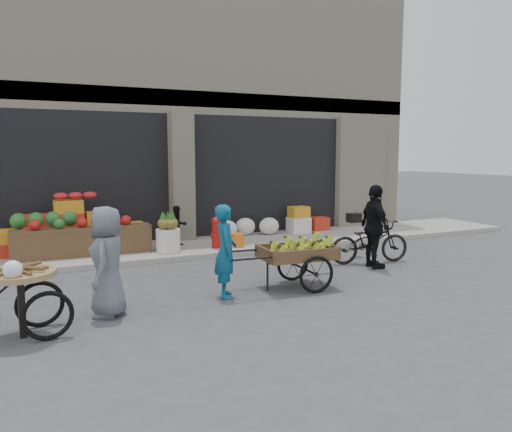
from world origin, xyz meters
name	(u,v)px	position (x,y,z in m)	size (l,w,h in m)	color
ground	(275,295)	(0.00, 0.00, 0.00)	(80.00, 80.00, 0.00)	#424244
sidewalk	(194,248)	(0.00, 4.10, 0.06)	(18.00, 2.20, 0.12)	gray
building	(150,115)	(0.00, 8.03, 3.37)	(14.00, 6.45, 7.00)	beige
fruit_display	(80,227)	(-2.48, 4.38, 0.67)	(3.10, 1.12, 1.24)	red
pineapple_bin	(168,240)	(-0.75, 3.60, 0.37)	(0.52, 0.52, 0.50)	silver
fire_hydrant	(216,231)	(0.35, 3.55, 0.50)	(0.22, 0.22, 0.71)	#A5140F
orange_bucket	(237,240)	(0.85, 3.50, 0.27)	(0.32, 0.32, 0.30)	orange
right_bay_goods	(280,223)	(2.61, 4.70, 0.41)	(3.35, 0.60, 0.70)	silver
seated_person	(178,226)	(-0.35, 4.20, 0.58)	(0.45, 0.35, 0.93)	black
banana_cart	(295,251)	(0.50, 0.25, 0.63)	(2.13, 0.98, 0.87)	brown
vendor_woman	(226,251)	(-0.75, 0.24, 0.74)	(0.54, 0.35, 1.47)	#0E5071
tricycle_cart	(20,293)	(-3.68, -0.30, 0.57)	(1.45, 0.94, 0.95)	#9E7F51
vendor_grey	(107,262)	(-2.57, 0.10, 0.77)	(0.76, 0.49, 1.55)	slate
bicycle	(369,241)	(2.85, 1.24, 0.45)	(0.60, 1.72, 0.90)	black
cyclist	(375,227)	(2.65, 0.84, 0.82)	(0.97, 0.40, 1.65)	black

